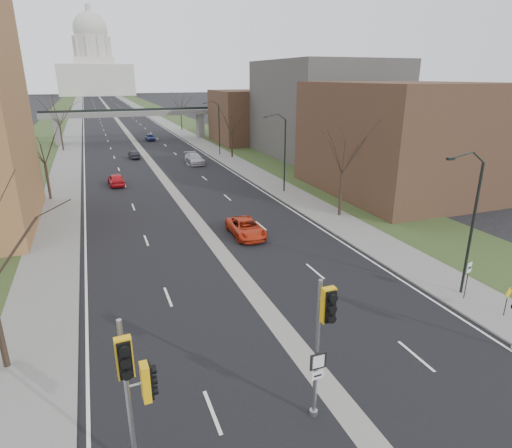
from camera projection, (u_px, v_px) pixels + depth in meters
ground at (348, 414)px, 16.86m from camera, size 700.00×700.00×0.00m
road_surface at (113, 114)px, 149.18m from camera, size 20.00×600.00×0.01m
median_strip at (113, 114)px, 149.18m from camera, size 1.20×600.00×0.02m
sidewalk_right at (148, 113)px, 153.22m from camera, size 4.00×600.00×0.12m
sidewalk_left at (76, 115)px, 145.11m from camera, size 4.00×600.00×0.12m
grass_verge_right at (165, 113)px, 155.26m from camera, size 8.00×600.00×0.10m
grass_verge_left at (57, 116)px, 143.08m from camera, size 8.00×600.00×0.10m
commercial_block_near at (399, 139)px, 47.71m from camera, size 16.00×20.00×12.00m
commercial_block_mid at (324, 109)px, 69.74m from camera, size 18.00×22.00×15.00m
commercial_block_far at (252, 117)px, 84.41m from camera, size 14.00×14.00×10.00m
pedestrian_bridge at (132, 117)px, 85.85m from camera, size 34.00×3.00×6.45m
capitol at (95, 67)px, 293.06m from camera, size 48.00×42.00×55.75m
streetlight_near at (469, 184)px, 23.59m from camera, size 2.61×0.20×8.70m
streetlight_mid at (279, 131)px, 46.53m from camera, size 2.61×0.20×8.70m
streetlight_far at (214, 113)px, 69.46m from camera, size 2.61×0.20×8.70m
tree_left_b at (42, 142)px, 43.94m from camera, size 6.75×6.75×8.81m
tree_left_c at (58, 110)px, 73.67m from camera, size 7.65×7.65×9.99m
tree_right_a at (344, 146)px, 38.49m from camera, size 7.20×7.20×9.40m
tree_right_b at (231, 121)px, 67.87m from camera, size 6.30×6.30×8.22m
tree_right_c at (180, 100)px, 102.75m from camera, size 7.65×7.65×9.99m
signal_pole_left at (134, 380)px, 12.97m from camera, size 1.03×1.08×5.91m
signal_pole_median at (323, 329)px, 15.18m from camera, size 0.68×0.95×5.89m
speed_limit_sign at (468, 274)px, 24.90m from camera, size 0.48×0.18×2.31m
warning_sign at (507, 297)px, 23.19m from camera, size 0.67×0.22×1.75m
car_left_near at (116, 179)px, 51.87m from camera, size 1.96×4.39×1.47m
car_left_far at (134, 155)px, 68.88m from camera, size 1.60×3.80×1.22m
car_right_near at (246, 228)px, 35.44m from camera, size 2.44×5.14×1.42m
car_right_mid at (194, 159)px, 64.59m from camera, size 2.40×5.50×1.57m
car_right_far at (150, 137)px, 87.98m from camera, size 1.74×4.05×1.36m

